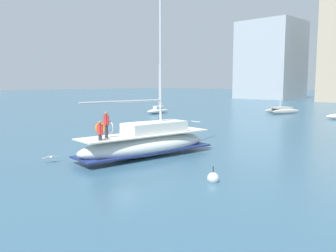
% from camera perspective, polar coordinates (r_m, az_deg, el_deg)
% --- Properties ---
extents(ground_plane, '(400.00, 400.00, 0.00)m').
position_cam_1_polar(ground_plane, '(23.59, -6.77, -4.73)').
color(ground_plane, '#38607A').
extents(main_sailboat, '(3.32, 9.79, 13.17)m').
position_cam_1_polar(main_sailboat, '(23.22, -3.35, -2.59)').
color(main_sailboat, white).
rests_on(main_sailboat, ground).
extents(moored_sloop_far, '(1.74, 4.85, 7.53)m').
position_cam_1_polar(moored_sloop_far, '(54.96, -1.61, 2.55)').
color(moored_sloop_far, white).
rests_on(moored_sloop_far, ground).
extents(moored_catamaran, '(4.13, 5.44, 8.14)m').
position_cam_1_polar(moored_catamaran, '(57.52, 17.61, 2.49)').
color(moored_catamaran, '#B7B2A8').
rests_on(moored_catamaran, ground).
extents(seagull, '(0.48, 1.05, 0.17)m').
position_cam_1_polar(seagull, '(22.51, -18.10, -4.71)').
color(seagull, silver).
rests_on(seagull, ground).
extents(mooring_buoy, '(0.58, 0.58, 0.89)m').
position_cam_1_polar(mooring_buoy, '(17.56, 7.16, -8.23)').
color(mooring_buoy, silver).
rests_on(mooring_buoy, ground).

